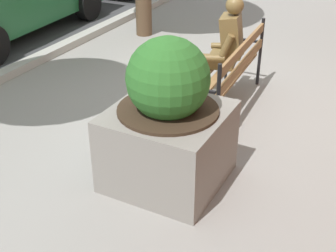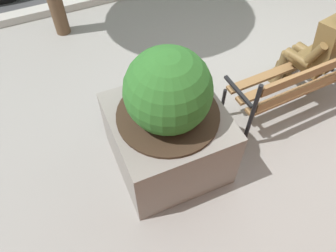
{
  "view_description": "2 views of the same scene",
  "coord_description": "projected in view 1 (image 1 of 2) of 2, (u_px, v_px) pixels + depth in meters",
  "views": [
    {
      "loc": [
        -5.22,
        -2.1,
        2.75
      ],
      "look_at": [
        -1.86,
        -0.34,
        0.6
      ],
      "focal_mm": 49.98,
      "sensor_mm": 36.0,
      "label": 1
    },
    {
      "loc": [
        -2.63,
        -2.1,
        3.09
      ],
      "look_at": [
        -1.86,
        -0.34,
        0.6
      ],
      "focal_mm": 35.66,
      "sensor_mm": 36.0,
      "label": 2
    }
  ],
  "objects": [
    {
      "name": "concrete_planter",
      "position": [
        168.0,
        124.0,
        4.35
      ],
      "size": [
        1.04,
        1.04,
        1.46
      ],
      "color": "gray",
      "rests_on": "ground"
    },
    {
      "name": "park_bench",
      "position": [
        229.0,
        68.0,
        5.72
      ],
      "size": [
        1.82,
        0.63,
        0.95
      ],
      "color": "olive",
      "rests_on": "ground"
    },
    {
      "name": "curb_stone",
      "position": [
        41.0,
        58.0,
        7.36
      ],
      "size": [
        60.0,
        0.2,
        0.12
      ],
      "primitive_type": "cube",
      "color": "#B2AFA8",
      "rests_on": "ground"
    },
    {
      "name": "bronze_statue_seated",
      "position": [
        220.0,
        51.0,
        5.9
      ],
      "size": [
        0.6,
        0.85,
        1.37
      ],
      "color": "brown",
      "rests_on": "ground"
    },
    {
      "name": "ground_plane",
      "position": [
        210.0,
        98.0,
        6.22
      ],
      "size": [
        80.0,
        80.0,
        0.0
      ],
      "primitive_type": "plane",
      "color": "gray"
    }
  ]
}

